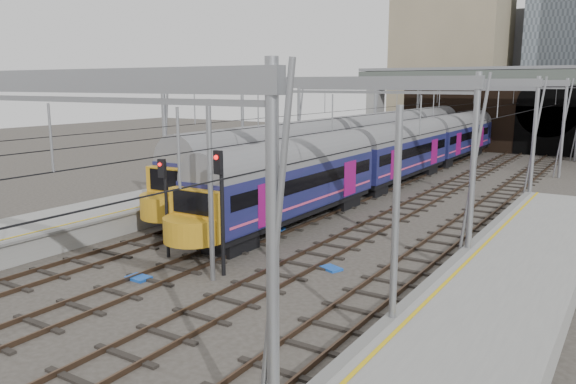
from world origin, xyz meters
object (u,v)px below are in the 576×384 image
Objects in this scene: signal_near_left at (165,195)px; signal_near_centre at (221,198)px; train_main at (432,143)px; train_second at (378,141)px.

signal_near_centre is (3.58, -0.57, 0.35)m from signal_near_left.
signal_near_left is at bearing -92.88° from train_main.
train_main is 31.95m from signal_near_centre.
train_second is at bearing 108.30° from signal_near_centre.
train_second is 29.83m from signal_near_centre.
train_second is 28.75m from signal_near_left.
signal_near_left is at bearing -85.16° from train_second.
signal_near_left is 3.64m from signal_near_centre.
signal_near_left is 0.87× the size of signal_near_centre.
signal_near_centre is at bearing -86.41° from train_main.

